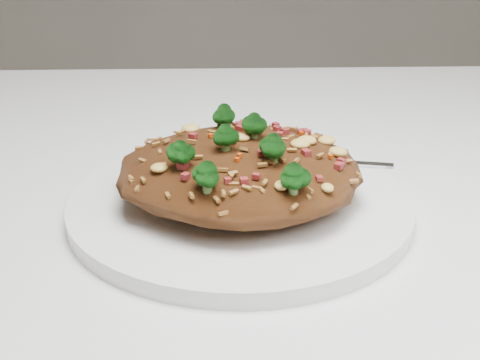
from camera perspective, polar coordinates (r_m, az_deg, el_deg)
name	(u,v)px	position (r m, az deg, el deg)	size (l,w,h in m)	color
dining_table	(340,264)	(0.67, 8.56, -7.06)	(1.20, 0.80, 0.75)	white
plate	(240,204)	(0.56, 0.00, -2.06)	(0.28, 0.28, 0.01)	white
fried_rice	(240,163)	(0.54, -0.01, 1.47)	(0.20, 0.18, 0.07)	brown
fork	(313,161)	(0.62, 6.29, 1.63)	(0.16, 0.05, 0.00)	silver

